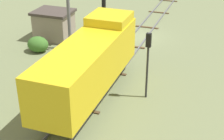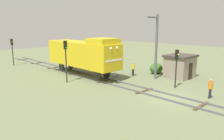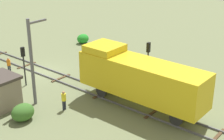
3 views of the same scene
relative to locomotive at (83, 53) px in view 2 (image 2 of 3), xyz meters
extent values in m
plane|color=#66704C|center=(0.00, -12.21, -2.77)|extent=(98.53, 98.53, 0.00)
cube|color=#595960|center=(-0.72, -12.21, -2.69)|extent=(0.10, 65.68, 0.16)
cube|color=#595960|center=(0.72, -12.21, -2.69)|extent=(0.10, 65.68, 0.16)
cube|color=#4C3823|center=(0.00, -14.95, -2.73)|extent=(2.40, 0.24, 0.09)
cube|color=#4C3823|center=(0.00, -9.48, -2.73)|extent=(2.40, 0.24, 0.09)
cube|color=#4C3823|center=(0.00, -4.00, -2.73)|extent=(2.40, 0.24, 0.09)
cube|color=#4C3823|center=(0.00, 1.47, -2.73)|extent=(2.40, 0.24, 0.09)
cube|color=#4C3823|center=(0.00, 6.94, -2.73)|extent=(2.40, 0.24, 0.09)
cube|color=#4C3823|center=(0.00, 12.42, -2.73)|extent=(2.40, 0.24, 0.09)
cube|color=#4C3823|center=(0.00, 17.89, -2.73)|extent=(2.40, 0.24, 0.09)
cube|color=gold|center=(0.00, 0.24, -0.06)|extent=(2.90, 11.00, 2.90)
cube|color=gold|center=(0.00, -3.66, 1.69)|extent=(2.75, 2.80, 0.60)
cube|color=gold|center=(0.00, -5.31, -0.06)|extent=(2.84, 0.10, 2.84)
cube|color=white|center=(0.00, -5.35, -0.26)|extent=(2.46, 0.06, 0.20)
sphere|color=white|center=(-0.45, -5.36, 1.04)|extent=(0.28, 0.28, 0.28)
sphere|color=white|center=(0.45, -5.36, 1.04)|extent=(0.28, 0.28, 0.28)
cylinder|color=#262628|center=(0.00, -5.61, -1.91)|extent=(0.36, 0.50, 0.36)
cylinder|color=#262628|center=(-0.72, -3.46, -2.06)|extent=(0.18, 1.10, 1.10)
cylinder|color=#262628|center=(0.72, -3.46, -2.06)|extent=(0.18, 1.10, 1.10)
cylinder|color=#262628|center=(-0.72, 3.94, -2.06)|extent=(0.18, 1.10, 1.10)
cylinder|color=#262628|center=(0.72, 3.94, -2.06)|extent=(0.18, 1.10, 1.10)
cylinder|color=#262628|center=(3.20, -10.87, -0.86)|extent=(0.14, 0.14, 3.82)
cube|color=black|center=(3.20, -10.87, 0.60)|extent=(0.32, 0.24, 0.90)
sphere|color=#390606|center=(3.20, -11.01, 0.87)|extent=(0.16, 0.16, 0.16)
sphere|color=yellow|center=(3.20, -11.01, 0.59)|extent=(0.16, 0.16, 0.16)
sphere|color=black|center=(3.20, -11.01, 0.31)|extent=(0.16, 0.16, 0.16)
cylinder|color=#262628|center=(-3.40, -1.46, -0.49)|extent=(0.14, 0.14, 4.56)
cube|color=black|center=(-3.40, -1.46, 1.33)|extent=(0.32, 0.24, 0.90)
sphere|color=#390606|center=(-3.40, -1.60, 1.60)|extent=(0.16, 0.16, 0.16)
sphere|color=#3C3306|center=(-3.40, -1.60, 1.32)|extent=(0.16, 0.16, 0.16)
sphere|color=green|center=(-3.40, -1.60, 1.04)|extent=(0.16, 0.16, 0.16)
cylinder|color=#262628|center=(-3.60, 13.28, -0.73)|extent=(0.14, 0.14, 4.09)
cube|color=black|center=(-3.60, 13.28, 0.87)|extent=(0.32, 0.24, 0.90)
sphere|color=#390606|center=(-3.60, 13.14, 1.14)|extent=(0.16, 0.16, 0.16)
sphere|color=yellow|center=(-3.60, 13.14, 0.86)|extent=(0.16, 0.16, 0.16)
sphere|color=black|center=(-3.60, 13.14, 0.58)|extent=(0.16, 0.16, 0.16)
cylinder|color=#262B38|center=(2.30, -14.62, -2.35)|extent=(0.15, 0.15, 0.85)
cylinder|color=#262B38|center=(2.50, -14.62, -2.35)|extent=(0.15, 0.15, 0.85)
cylinder|color=orange|center=(2.40, -14.62, -1.61)|extent=(0.38, 0.38, 0.62)
sphere|color=tan|center=(2.40, -14.62, -1.19)|extent=(0.23, 0.23, 0.23)
cylinder|color=#262B38|center=(4.10, -4.50, -2.35)|extent=(0.15, 0.15, 0.85)
cylinder|color=#262B38|center=(4.30, -4.50, -2.35)|extent=(0.15, 0.15, 0.85)
cylinder|color=yellow|center=(4.20, -4.50, -1.61)|extent=(0.38, 0.38, 0.62)
sphere|color=tan|center=(4.20, -4.50, -1.19)|extent=(0.23, 0.23, 0.23)
cylinder|color=#595960|center=(5.00, -7.22, 0.92)|extent=(0.28, 0.28, 7.39)
cube|color=#595960|center=(4.10, -7.22, 4.22)|extent=(1.80, 0.16, 0.16)
cube|color=gray|center=(7.50, -8.99, -1.52)|extent=(3.20, 2.60, 2.50)
cube|color=#3F3833|center=(7.50, -8.99, -0.15)|extent=(3.50, 2.90, 0.24)
cube|color=#2D2319|center=(7.50, -10.31, -1.82)|extent=(0.80, 0.06, 1.90)
ellipsoid|color=#237726|center=(9.32, 5.65, -1.89)|extent=(2.44, 1.99, 1.77)
ellipsoid|color=#376626|center=(7.37, -5.74, -2.09)|extent=(1.88, 1.54, 1.36)
ellipsoid|color=#265F26|center=(10.70, 5.88, -2.25)|extent=(1.44, 1.17, 1.04)
camera|label=1|loc=(-7.95, 17.99, 9.21)|focal=55.00mm
camera|label=2|loc=(-16.08, -21.54, 3.38)|focal=35.00mm
camera|label=3|loc=(20.99, 14.39, 11.01)|focal=55.00mm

